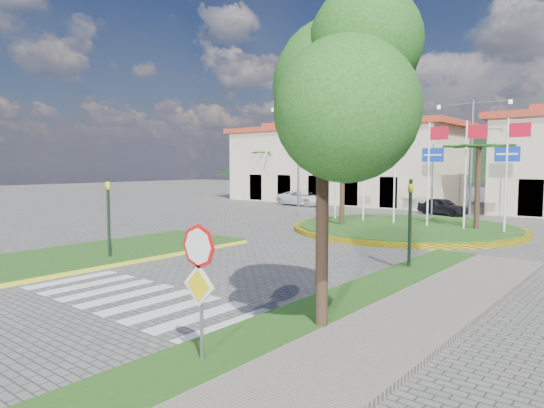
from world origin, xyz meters
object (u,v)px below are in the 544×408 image
Objects in this scene: car_dark_a at (443,206)px; deciduous_tree at (323,95)px; white_van at (302,198)px; roundabout_island at (406,227)px; stop_sign at (199,272)px.

deciduous_tree is at bearing -149.12° from car_dark_a.
white_van is 1.30× the size of car_dark_a.
roundabout_island is 20.69m from stop_sign.
white_van is (-14.22, 9.76, 0.50)m from roundabout_island.
roundabout_island is 4.79× the size of stop_sign.
car_dark_a is at bearing 98.56° from roundabout_island.
roundabout_island is 9.83m from car_dark_a.
roundabout_island is at bearing 107.91° from deciduous_tree.
stop_sign is 4.59m from deciduous_tree.
stop_sign reaches higher than white_van.
deciduous_tree is at bearing 78.82° from stop_sign.
deciduous_tree reaches higher than stop_sign.
roundabout_island is at bearing -120.40° from white_van.
roundabout_island is 18.55m from deciduous_tree.
white_van is at bearing 145.55° from roundabout_island.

